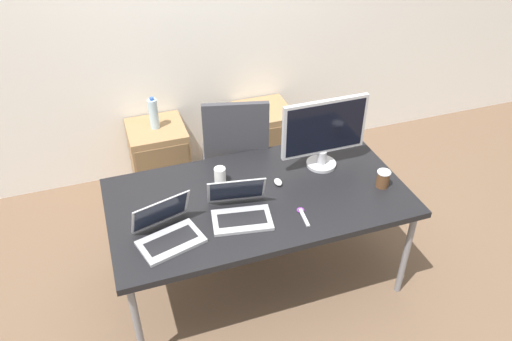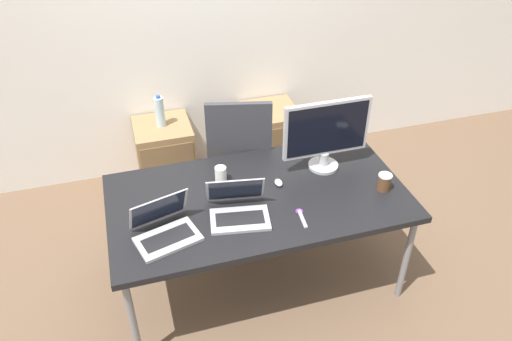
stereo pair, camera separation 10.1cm
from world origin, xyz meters
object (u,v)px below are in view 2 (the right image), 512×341
at_px(monitor, 326,134).
at_px(cabinet_right, 270,138).
at_px(office_chair, 240,170).
at_px(cabinet_left, 165,155).
at_px(laptop_left, 238,209).
at_px(coffee_cup_white, 221,174).
at_px(coffee_cup_brown, 384,182).
at_px(mouse, 279,183).
at_px(laptop_right, 165,229).
at_px(water_bottle, 160,112).

bearing_deg(monitor, cabinet_right, 90.44).
relative_size(office_chair, cabinet_left, 1.88).
bearing_deg(laptop_left, cabinet_right, 65.11).
relative_size(coffee_cup_white, coffee_cup_brown, 0.96).
bearing_deg(office_chair, mouse, -82.80).
bearing_deg(laptop_left, coffee_cup_brown, -1.07).
xyz_separation_m(cabinet_left, coffee_cup_brown, (1.17, -1.40, 0.48)).
bearing_deg(laptop_right, coffee_cup_white, 44.17).
height_order(coffee_cup_white, coffee_cup_brown, coffee_cup_brown).
xyz_separation_m(water_bottle, monitor, (0.91, -1.08, 0.27)).
distance_m(cabinet_left, coffee_cup_white, 1.17).
height_order(office_chair, cabinet_right, office_chair).
distance_m(cabinet_right, water_bottle, 0.99).
distance_m(laptop_left, monitor, 0.75).
relative_size(cabinet_left, monitor, 1.00).
height_order(cabinet_left, laptop_left, laptop_left).
bearing_deg(laptop_left, office_chair, 74.95).
distance_m(cabinet_left, laptop_right, 1.51).
bearing_deg(water_bottle, cabinet_right, -0.14).
xyz_separation_m(office_chair, cabinet_left, (-0.49, 0.53, -0.11)).
height_order(laptop_right, coffee_cup_brown, laptop_right).
bearing_deg(water_bottle, cabinet_left, -90.00).
xyz_separation_m(office_chair, coffee_cup_brown, (0.68, -0.87, 0.37)).
bearing_deg(mouse, coffee_cup_brown, -20.65).
distance_m(office_chair, laptop_left, 0.95).
bearing_deg(coffee_cup_brown, cabinet_right, 100.77).
xyz_separation_m(water_bottle, laptop_left, (0.26, -1.38, 0.07)).
xyz_separation_m(monitor, mouse, (-0.34, -0.10, -0.24)).
bearing_deg(coffee_cup_white, coffee_cup_brown, -21.28).
bearing_deg(laptop_right, laptop_left, 6.06).
bearing_deg(water_bottle, laptop_left, -79.20).
bearing_deg(office_chair, laptop_left, -105.05).
bearing_deg(cabinet_left, cabinet_right, 0.00).
bearing_deg(laptop_right, cabinet_right, 53.33).
relative_size(water_bottle, laptop_right, 0.69).
distance_m(laptop_left, laptop_right, 0.42).
xyz_separation_m(laptop_left, coffee_cup_white, (-0.02, 0.34, 0.01)).
bearing_deg(monitor, mouse, -163.64).
bearing_deg(cabinet_right, cabinet_left, 180.00).
bearing_deg(coffee_cup_brown, laptop_right, -178.80).
bearing_deg(monitor, cabinet_left, 130.36).
xyz_separation_m(cabinet_left, coffee_cup_white, (0.24, -1.04, 0.48)).
distance_m(office_chair, cabinet_left, 0.73).
xyz_separation_m(cabinet_left, mouse, (0.57, -1.17, 0.44)).
xyz_separation_m(laptop_left, monitor, (0.65, 0.31, 0.21)).
bearing_deg(coffee_cup_brown, coffee_cup_white, 158.72).
height_order(cabinet_right, laptop_left, laptop_left).
bearing_deg(laptop_right, monitor, 18.19).
height_order(laptop_left, coffee_cup_white, laptop_left).
distance_m(laptop_right, coffee_cup_white, 0.56).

